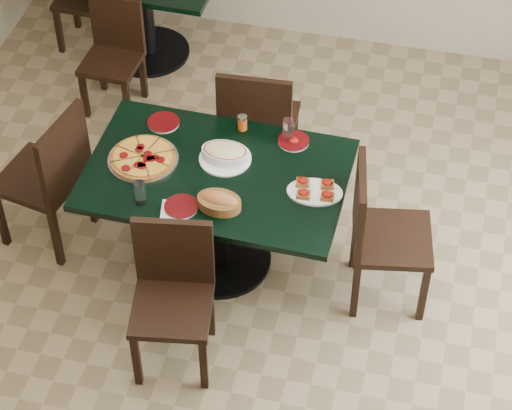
% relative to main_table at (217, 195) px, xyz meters
% --- Properties ---
extents(floor, '(5.50, 5.50, 0.00)m').
position_rel_main_table_xyz_m(floor, '(0.30, -0.31, -0.57)').
color(floor, olive).
rests_on(floor, ground).
extents(room_shell, '(5.50, 5.50, 5.50)m').
position_rel_main_table_xyz_m(room_shell, '(1.33, 1.42, 0.60)').
color(room_shell, silver).
rests_on(room_shell, floor).
extents(main_table, '(1.48, 0.97, 0.75)m').
position_rel_main_table_xyz_m(main_table, '(0.00, 0.00, 0.00)').
color(main_table, black).
rests_on(main_table, floor).
extents(chair_far, '(0.48, 0.48, 0.98)m').
position_rel_main_table_xyz_m(chair_far, '(0.07, 0.70, -0.02)').
color(chair_far, black).
rests_on(chair_far, floor).
extents(chair_near, '(0.49, 0.49, 0.91)m').
position_rel_main_table_xyz_m(chair_near, '(-0.07, -0.67, -0.06)').
color(chair_near, black).
rests_on(chair_near, floor).
extents(chair_right, '(0.51, 0.51, 0.95)m').
position_rel_main_table_xyz_m(chair_right, '(0.93, -0.02, -0.03)').
color(chair_right, black).
rests_on(chair_right, floor).
extents(chair_left, '(0.54, 0.54, 0.98)m').
position_rel_main_table_xyz_m(chair_left, '(-1.01, -0.03, -0.02)').
color(chair_left, black).
rests_on(chair_left, floor).
extents(back_chair_near, '(0.40, 0.40, 0.81)m').
position_rel_main_table_xyz_m(back_chair_near, '(-1.10, 1.33, -0.12)').
color(back_chair_near, black).
rests_on(back_chair_near, floor).
extents(pepperoni_pizza, '(0.40, 0.40, 0.04)m').
position_rel_main_table_xyz_m(pepperoni_pizza, '(-0.43, -0.00, 0.20)').
color(pepperoni_pizza, '#ADAEB4').
rests_on(pepperoni_pizza, main_table).
extents(lasagna_casserole, '(0.30, 0.30, 0.09)m').
position_rel_main_table_xyz_m(lasagna_casserole, '(0.02, 0.11, 0.23)').
color(lasagna_casserole, white).
rests_on(lasagna_casserole, main_table).
extents(bread_basket, '(0.26, 0.19, 0.10)m').
position_rel_main_table_xyz_m(bread_basket, '(0.09, -0.26, 0.22)').
color(bread_basket, brown).
rests_on(bread_basket, main_table).
extents(bruschetta_platter, '(0.33, 0.24, 0.05)m').
position_rel_main_table_xyz_m(bruschetta_platter, '(0.57, -0.04, 0.21)').
color(bruschetta_platter, white).
rests_on(bruschetta_platter, main_table).
extents(side_plate_near, '(0.19, 0.19, 0.02)m').
position_rel_main_table_xyz_m(side_plate_near, '(-0.11, -0.31, 0.19)').
color(side_plate_near, white).
rests_on(side_plate_near, main_table).
extents(side_plate_far_r, '(0.18, 0.18, 0.03)m').
position_rel_main_table_xyz_m(side_plate_far_r, '(0.37, 0.34, 0.19)').
color(side_plate_far_r, white).
rests_on(side_plate_far_r, main_table).
extents(side_plate_far_l, '(0.19, 0.19, 0.02)m').
position_rel_main_table_xyz_m(side_plate_far_l, '(-0.41, 0.33, 0.19)').
color(side_plate_far_l, white).
rests_on(side_plate_far_l, main_table).
extents(napkin_setting, '(0.18, 0.18, 0.01)m').
position_rel_main_table_xyz_m(napkin_setting, '(-0.14, -0.34, 0.18)').
color(napkin_setting, silver).
rests_on(napkin_setting, main_table).
extents(water_glass_a, '(0.07, 0.07, 0.14)m').
position_rel_main_table_xyz_m(water_glass_a, '(0.33, 0.36, 0.25)').
color(water_glass_a, white).
rests_on(water_glass_a, main_table).
extents(water_glass_b, '(0.06, 0.06, 0.14)m').
position_rel_main_table_xyz_m(water_glass_b, '(-0.34, -0.32, 0.25)').
color(water_glass_b, white).
rests_on(water_glass_b, main_table).
extents(pepper_shaker, '(0.06, 0.06, 0.10)m').
position_rel_main_table_xyz_m(pepper_shaker, '(0.05, 0.39, 0.23)').
color(pepper_shaker, '#C84F15').
rests_on(pepper_shaker, main_table).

